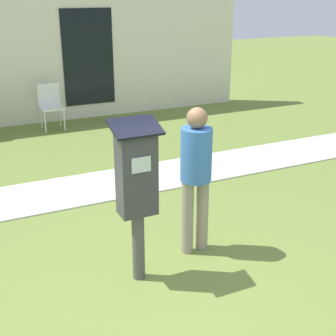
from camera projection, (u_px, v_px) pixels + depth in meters
name	position (u px, v px, depth m)	size (l,w,h in m)	color
ground_plane	(157.00, 304.00, 4.20)	(40.00, 40.00, 0.00)	olive
sidewalk	(75.00, 190.00, 6.57)	(12.00, 1.10, 0.02)	beige
building_facade	(18.00, 46.00, 9.35)	(10.00, 0.26, 3.20)	beige
parking_meter	(137.00, 182.00, 4.24)	(0.44, 0.31, 1.59)	#4C4C4C
person_standing	(196.00, 170.00, 4.76)	(0.32, 0.32, 1.58)	gray
outdoor_chair_middle	(50.00, 103.00, 9.38)	(0.44, 0.44, 0.90)	white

